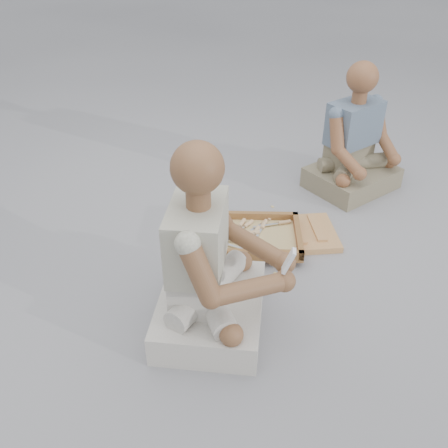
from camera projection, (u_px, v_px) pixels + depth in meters
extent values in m
plane|color=gray|center=(255.00, 298.00, 2.37)|extent=(60.00, 60.00, 0.00)
cube|color=#995C3B|center=(288.00, 234.00, 2.78)|extent=(0.57, 0.41, 0.04)
cube|color=brown|center=(255.00, 239.00, 2.70)|extent=(0.57, 0.50, 0.01)
cube|color=brown|center=(255.00, 216.00, 2.83)|extent=(0.48, 0.15, 0.05)
cube|color=brown|center=(256.00, 254.00, 2.53)|extent=(0.48, 0.15, 0.05)
cube|color=brown|center=(298.00, 235.00, 2.68)|extent=(0.12, 0.38, 0.05)
cube|color=brown|center=(213.00, 233.00, 2.69)|extent=(0.12, 0.38, 0.05)
cube|color=tan|center=(255.00, 237.00, 2.69)|extent=(0.49, 0.42, 0.01)
cube|color=silver|center=(239.00, 248.00, 2.59)|extent=(0.13, 0.10, 0.00)
cylinder|color=tan|center=(259.00, 253.00, 2.55)|extent=(0.07, 0.06, 0.02)
cube|color=silver|center=(239.00, 242.00, 2.62)|extent=(0.12, 0.11, 0.00)
cylinder|color=tan|center=(258.00, 247.00, 2.58)|extent=(0.07, 0.06, 0.02)
cube|color=silver|center=(258.00, 234.00, 2.70)|extent=(0.10, 0.13, 0.00)
cylinder|color=tan|center=(264.00, 224.00, 2.79)|extent=(0.06, 0.07, 0.02)
cube|color=silver|center=(260.00, 225.00, 2.78)|extent=(0.13, 0.09, 0.00)
cylinder|color=tan|center=(272.00, 218.00, 2.84)|extent=(0.07, 0.06, 0.02)
cube|color=silver|center=(233.00, 234.00, 2.70)|extent=(0.15, 0.02, 0.00)
cylinder|color=tan|center=(253.00, 232.00, 2.71)|extent=(0.07, 0.03, 0.02)
cube|color=silver|center=(266.00, 225.00, 2.77)|extent=(0.15, 0.02, 0.00)
cylinder|color=tan|center=(284.00, 222.00, 2.79)|extent=(0.07, 0.03, 0.02)
cube|color=silver|center=(258.00, 235.00, 2.69)|extent=(0.09, 0.13, 0.00)
cylinder|color=tan|center=(264.00, 225.00, 2.78)|extent=(0.06, 0.07, 0.02)
cube|color=silver|center=(234.00, 233.00, 2.69)|extent=(0.10, 0.13, 0.00)
cylinder|color=tan|center=(242.00, 223.00, 2.77)|extent=(0.06, 0.07, 0.02)
cube|color=silver|center=(239.00, 233.00, 2.70)|extent=(0.08, 0.14, 0.00)
cylinder|color=tan|center=(252.00, 243.00, 2.62)|extent=(0.05, 0.07, 0.02)
cube|color=silver|center=(236.00, 232.00, 2.71)|extent=(0.13, 0.10, 0.00)
cylinder|color=tan|center=(248.00, 224.00, 2.78)|extent=(0.07, 0.06, 0.02)
cube|color=silver|center=(250.00, 241.00, 2.64)|extent=(0.09, 0.13, 0.00)
cylinder|color=tan|center=(256.00, 230.00, 2.73)|extent=(0.06, 0.07, 0.02)
cube|color=tan|center=(247.00, 267.00, 2.56)|extent=(0.02, 0.02, 0.00)
cube|color=tan|center=(221.00, 231.00, 2.83)|extent=(0.02, 0.02, 0.00)
cube|color=tan|center=(276.00, 274.00, 2.52)|extent=(0.02, 0.02, 0.00)
cube|color=tan|center=(285.00, 242.00, 2.75)|extent=(0.02, 0.02, 0.00)
cube|color=tan|center=(242.00, 252.00, 2.67)|extent=(0.02, 0.02, 0.00)
cube|color=tan|center=(197.00, 219.00, 2.93)|extent=(0.02, 0.02, 0.00)
cube|color=tan|center=(285.00, 221.00, 2.92)|extent=(0.02, 0.02, 0.00)
cube|color=tan|center=(272.00, 207.00, 3.05)|extent=(0.02, 0.02, 0.00)
cube|color=tan|center=(197.00, 218.00, 2.95)|extent=(0.02, 0.02, 0.00)
cube|color=tan|center=(254.00, 242.00, 2.75)|extent=(0.02, 0.02, 0.00)
cube|color=tan|center=(266.00, 225.00, 2.88)|extent=(0.02, 0.02, 0.00)
cube|color=tan|center=(196.00, 216.00, 2.97)|extent=(0.02, 0.02, 0.00)
cube|color=tan|center=(249.00, 260.00, 2.61)|extent=(0.02, 0.02, 0.00)
cube|color=#B8B2AA|center=(211.00, 310.00, 2.20)|extent=(0.60, 0.67, 0.14)
cube|color=#B8B2AA|center=(197.00, 281.00, 2.12)|extent=(0.28, 0.36, 0.17)
cube|color=#BBB9A6|center=(197.00, 237.00, 1.99)|extent=(0.31, 0.40, 0.29)
sphere|color=brown|center=(197.00, 168.00, 1.81)|extent=(0.20, 0.20, 0.20)
sphere|color=brown|center=(285.00, 263.00, 2.08)|extent=(0.09, 0.09, 0.09)
sphere|color=brown|center=(285.00, 281.00, 1.98)|extent=(0.09, 0.09, 0.09)
cube|color=#756C54|center=(351.00, 178.00, 3.23)|extent=(0.64, 0.58, 0.13)
cube|color=#756C54|center=(348.00, 154.00, 3.18)|extent=(0.33, 0.28, 0.16)
cube|color=slate|center=(354.00, 123.00, 3.06)|extent=(0.37, 0.31, 0.27)
sphere|color=brown|center=(363.00, 77.00, 2.89)|extent=(0.19, 0.19, 0.19)
sphere|color=brown|center=(394.00, 159.00, 3.10)|extent=(0.08, 0.08, 0.08)
sphere|color=brown|center=(360.00, 174.00, 2.94)|extent=(0.08, 0.08, 0.08)
cube|color=silver|center=(289.00, 261.00, 1.93)|extent=(0.06, 0.06, 0.11)
cube|color=black|center=(289.00, 259.00, 1.93)|extent=(0.03, 0.04, 0.03)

